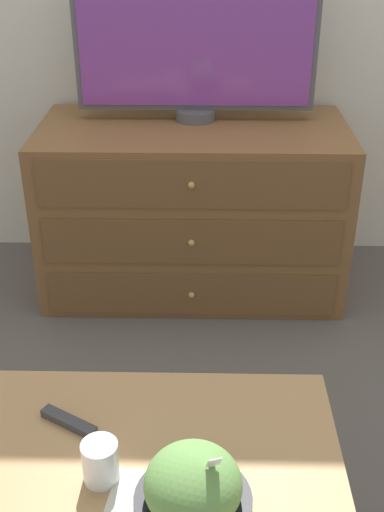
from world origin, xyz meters
name	(u,v)px	position (x,y,z in m)	size (l,w,h in m)	color
ground_plane	(215,244)	(0.00, 0.00, 0.00)	(12.00, 12.00, 0.00)	#56514C
dresser	(193,208)	(-0.09, -0.32, 0.33)	(1.15, 0.59, 0.66)	brown
tv	(196,32)	(-0.09, -0.23, 0.97)	(0.88, 0.15, 0.62)	#515156
coffee_table	(132,485)	(-0.19, -1.69, 0.34)	(0.85, 0.58, 0.40)	tan
takeout_bowl	(193,490)	(-0.07, -1.79, 0.45)	(0.22, 0.22, 0.17)	black
drink_cup	(101,464)	(-0.24, -1.72, 0.44)	(0.07, 0.07, 0.09)	beige
napkin	(154,511)	(-0.14, -1.80, 0.40)	(0.20, 0.20, 0.00)	silver
remote_control	(69,422)	(-0.34, -1.58, 0.41)	(0.13, 0.09, 0.02)	#38383D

